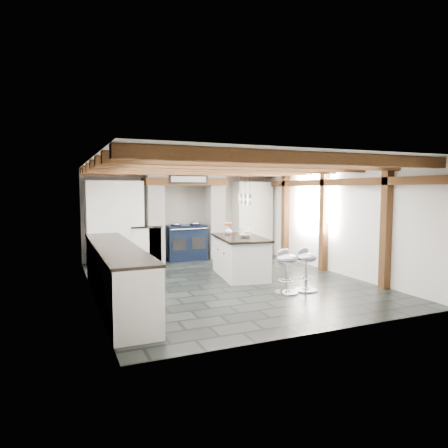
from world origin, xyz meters
name	(u,v)px	position (x,y,z in m)	size (l,w,h in m)	color
ground	(227,282)	(0.00, 0.00, 0.00)	(6.00, 6.00, 0.00)	black
room_shell	(176,223)	(-0.61, 1.42, 1.07)	(6.00, 6.03, 6.00)	white
range_cooker	(186,242)	(0.00, 2.68, 0.47)	(1.00, 0.63, 0.99)	black
kitchen_island	(240,256)	(0.45, 0.38, 0.42)	(1.12, 1.79, 1.10)	white
bar_stool_near	(306,264)	(1.01, -1.17, 0.48)	(0.44, 0.44, 0.77)	silver
bar_stool_far	(286,266)	(0.59, -1.19, 0.48)	(0.46, 0.46, 0.78)	silver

